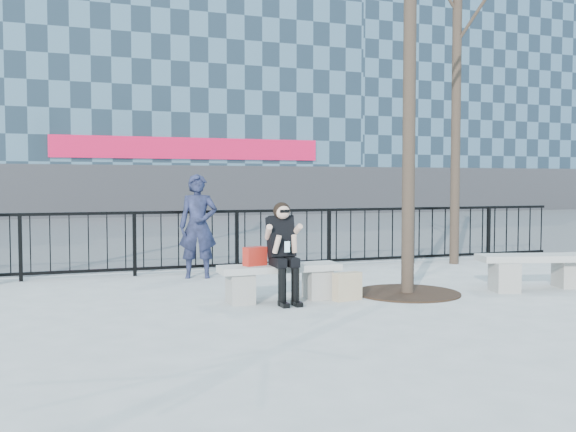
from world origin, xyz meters
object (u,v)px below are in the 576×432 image
object	(u,v)px
bench_second	(537,268)
standing_man	(198,226)
bench_main	(280,279)
seated_woman	(284,253)

from	to	relation	value
bench_second	standing_man	size ratio (longest dim) A/B	1.01
bench_second	standing_man	bearing A→B (deg)	163.01
bench_main	bench_second	bearing A→B (deg)	-5.74
seated_woman	bench_second	bearing A→B (deg)	-3.42
bench_main	standing_man	size ratio (longest dim) A/B	0.95
bench_second	standing_man	world-z (taller)	standing_man
bench_second	seated_woman	world-z (taller)	seated_woman
bench_main	seated_woman	bearing A→B (deg)	-90.00
bench_main	standing_man	bearing A→B (deg)	104.26
bench_main	standing_man	xyz separation A→B (m)	(-0.62, 2.43, 0.57)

